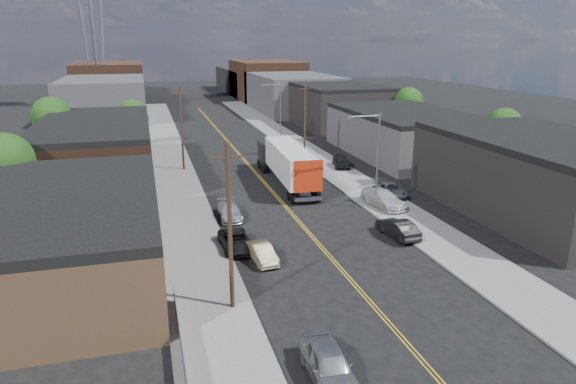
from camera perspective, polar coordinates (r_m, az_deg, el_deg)
ground at (r=79.60m, az=-6.44°, el=5.32°), size 260.00×260.00×0.00m
centerline at (r=65.17m, az=-4.27°, el=2.89°), size 0.32×120.00×0.01m
sidewalk_left at (r=64.03m, az=-12.63°, el=2.35°), size 5.00×140.00×0.15m
sidewalk_right at (r=67.60m, az=3.66°, el=3.46°), size 5.00×140.00×0.15m
warehouse_tan at (r=37.71m, az=-23.33°, el=-4.26°), size 12.00×22.00×5.60m
warehouse_brown at (r=62.55m, az=-20.56°, el=4.40°), size 12.00×26.00×6.60m
industrial_right_a at (r=51.94m, az=26.39°, el=1.69°), size 14.00×22.00×7.10m
industrial_right_b at (r=72.92m, az=12.82°, el=6.43°), size 14.00×24.00×6.10m
industrial_right_c at (r=96.22m, az=5.48°, el=9.57°), size 14.00×22.00×7.60m
skyline_left_a at (r=112.95m, az=-19.74°, el=9.82°), size 16.00×30.00×8.00m
skyline_right_a at (r=117.26m, az=0.46°, el=10.98°), size 16.00×30.00×8.00m
skyline_left_b at (r=137.73m, az=-19.17°, el=11.33°), size 16.00×26.00×10.00m
skyline_right_b at (r=141.27m, az=-2.42°, el=12.31°), size 16.00×26.00×10.00m
skyline_left_c at (r=157.75m, az=-18.76°, el=11.37°), size 16.00×40.00×7.00m
skyline_right_c at (r=160.86m, az=-4.09°, el=12.26°), size 16.00×40.00×7.00m
streetlight_near at (r=47.68m, az=9.53°, el=4.21°), size 3.39×0.25×9.00m
streetlight_far at (r=80.29m, az=-1.14°, el=9.37°), size 3.39×0.25×9.00m
utility_pole_left_near at (r=29.27m, az=-6.48°, el=-3.91°), size 1.60×0.26×10.00m
utility_pole_left_far at (r=63.09m, az=-11.73°, el=6.90°), size 1.60×0.26×10.00m
utility_pole_right at (r=69.05m, az=1.88°, el=8.04°), size 1.60×0.26×10.00m
chainlink_fence at (r=25.31m, az=-11.38°, el=-19.20°), size 0.05×16.00×1.22m
tree_left_near at (r=49.57m, az=-28.79°, el=2.67°), size 4.85×4.76×7.91m
tree_left_mid at (r=73.70m, az=-24.74°, el=7.36°), size 5.10×5.04×8.37m
tree_left_far at (r=79.87m, az=-16.80°, el=8.09°), size 4.35×4.20×6.97m
tree_right_near at (r=68.79m, az=22.84°, el=6.51°), size 4.60×4.48×7.44m
tree_right_far at (r=88.61m, az=13.27°, el=9.52°), size 4.85×4.76×7.91m
semi_truck at (r=56.65m, az=-0.32°, el=3.47°), size 3.55×16.98×4.42m
car_left_a at (r=25.23m, az=4.55°, el=-18.56°), size 2.05×4.87×1.64m
car_left_b at (r=37.10m, az=-2.91°, el=-6.78°), size 1.76×4.03×1.29m
car_left_c at (r=39.34m, az=-5.80°, el=-5.42°), size 2.38×4.84×1.32m
car_left_d at (r=46.02m, az=-6.53°, el=-2.14°), size 1.97×4.63×1.33m
car_right_oncoming at (r=42.35m, az=12.09°, el=-3.96°), size 2.01×4.69×1.50m
car_right_lot_a at (r=52.83m, az=11.29°, el=0.26°), size 2.40×4.83×1.31m
car_right_lot_b at (r=49.27m, az=10.52°, el=-0.73°), size 3.19×5.69×1.56m
car_right_lot_c at (r=64.13m, az=5.91°, el=3.47°), size 2.86×4.87×1.55m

